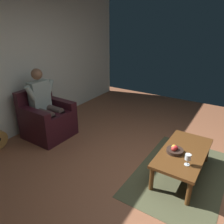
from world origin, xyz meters
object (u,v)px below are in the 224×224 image
object	(u,v)px
fruit_bowl	(175,150)
armchair	(47,120)
person_seated	(45,102)
coffee_table	(183,154)
wine_glass_near	(188,158)

from	to	relation	value
fruit_bowl	armchair	bearing A→B (deg)	-87.64
person_seated	coffee_table	world-z (taller)	person_seated
armchair	coffee_table	bearing A→B (deg)	96.12
armchair	person_seated	world-z (taller)	person_seated
armchair	fruit_bowl	bearing A→B (deg)	94.01
person_seated	wine_glass_near	xyz separation A→B (m)	(0.09, 2.62, -0.20)
armchair	person_seated	distance (m)	0.36
coffee_table	fruit_bowl	bearing A→B (deg)	-46.56
armchair	fruit_bowl	world-z (taller)	armchair
coffee_table	armchair	bearing A→B (deg)	-85.54
armchair	wine_glass_near	distance (m)	2.62
person_seated	wine_glass_near	size ratio (longest dim) A/B	8.39
coffee_table	wine_glass_near	xyz separation A→B (m)	(0.29, 0.12, 0.15)
wine_glass_near	fruit_bowl	world-z (taller)	wine_glass_near
coffee_table	fruit_bowl	size ratio (longest dim) A/B	5.10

